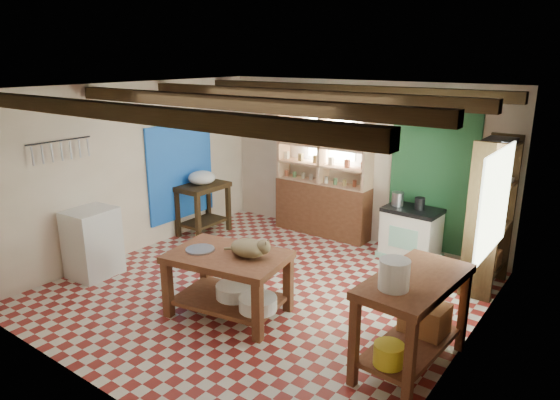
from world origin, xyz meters
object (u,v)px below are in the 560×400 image
Objects in this scene: white_cabinet at (93,243)px; right_counter at (412,323)px; work_table at (229,284)px; cat at (248,248)px; stove at (411,234)px; prep_table at (203,209)px.

right_counter is at bearing 2.67° from white_cabinet.
white_cabinet is at bearing 177.78° from work_table.
white_cabinet is 4.44m from right_counter.
white_cabinet is at bearing 169.14° from cat.
right_counter is (2.15, 0.26, 0.10)m from work_table.
work_table is 1.65× the size of stove.
stove is 3.47m from prep_table.
white_cabinet is 2.55m from cat.
cat reaches higher than prep_table.
prep_table reaches higher than stove.
stove reaches higher than work_table.
right_counter is at bearing -20.90° from prep_table.
white_cabinet reaches higher than prep_table.
prep_table is 4.65m from right_counter.
white_cabinet reaches higher than stove.
white_cabinet is (-2.25, -0.30, 0.10)m from work_table.
white_cabinet is at bearing -133.72° from stove.
cat is at bearing -36.36° from prep_table.
work_table is 3.07m from stove.
right_counter is (4.38, -1.57, 0.04)m from prep_table.
cat is at bearing -171.09° from right_counter.
right_counter is 1.96m from cat.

